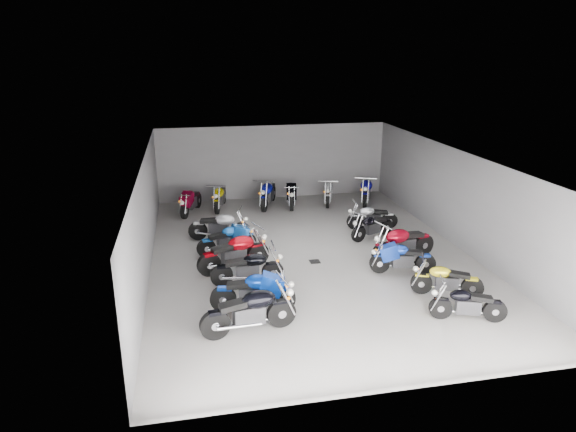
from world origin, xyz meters
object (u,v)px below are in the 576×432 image
Objects in this scene: motorcycle_right_e at (372,226)px; motorcycle_left_b at (254,292)px; motorcycle_back_f at (366,190)px; motorcycle_left_d at (235,253)px; motorcycle_right_c at (402,258)px; motorcycle_back_b at (220,197)px; motorcycle_right_d at (403,243)px; motorcycle_back_a at (191,201)px; motorcycle_back_c at (268,193)px; motorcycle_left_f at (220,226)px; motorcycle_left_c at (248,268)px; drain_grate at (315,261)px; motorcycle_right_b at (446,280)px; motorcycle_right_a at (467,304)px; motorcycle_back_e at (328,192)px; motorcycle_left_a at (250,311)px; motorcycle_left_e at (228,240)px; motorcycle_right_f at (372,217)px; motorcycle_back_d at (291,194)px.

motorcycle_left_b is at bearing 109.62° from motorcycle_right_e.
motorcycle_back_f is at bearing 155.46° from motorcycle_left_b.
motorcycle_left_d is 1.15× the size of motorcycle_right_c.
motorcycle_back_b is 0.95× the size of motorcycle_back_f.
motorcycle_right_d is (5.01, 2.37, 0.04)m from motorcycle_left_b.
motorcycle_back_c reaches higher than motorcycle_back_a.
motorcycle_left_d is at bearing 21.37° from motorcycle_left_f.
motorcycle_left_c is at bearing 23.90° from motorcycle_left_f.
drain_grate is at bearing 72.40° from motorcycle_right_c.
motorcycle_left_f is 1.16× the size of motorcycle_right_b.
motorcycle_left_f is 5.30m from motorcycle_right_e.
motorcycle_right_e is at bearing 27.52° from motorcycle_right_b.
motorcycle_left_d is at bearing 122.40° from motorcycle_back_a.
motorcycle_back_e is (-0.61, 10.30, 0.06)m from motorcycle_right_a.
motorcycle_back_b is at bearing 44.50° from motorcycle_right_c.
motorcycle_right_c is 7.29m from motorcycle_back_f.
motorcycle_left_f is at bearing 173.42° from motorcycle_left_a.
motorcycle_left_f is 6.33m from motorcycle_right_c.
motorcycle_left_e is 5.58m from motorcycle_right_f.
motorcycle_left_a is at bearing 121.32° from motorcycle_right_b.
motorcycle_back_d is 3.27m from motorcycle_back_f.
motorcycle_left_a is at bearing 82.48° from motorcycle_back_d.
motorcycle_back_c reaches higher than motorcycle_right_d.
motorcycle_left_a is at bearing -2.12° from motorcycle_left_b.
drain_grate is 0.14× the size of motorcycle_left_a.
motorcycle_right_b is 0.81× the size of motorcycle_back_c.
motorcycle_left_b is 1.03× the size of motorcycle_left_f.
motorcycle_left_a is 1.03× the size of motorcycle_back_c.
motorcycle_right_b is (5.15, -0.18, -0.06)m from motorcycle_left_b.
motorcycle_left_e is 5.38m from motorcycle_back_c.
motorcycle_right_e reaches higher than motorcycle_right_a.
motorcycle_right_c is 7.57m from motorcycle_back_d.
motorcycle_back_e reaches higher than motorcycle_back_a.
motorcycle_right_c is at bearing 89.97° from motorcycle_left_c.
drain_grate is 4.55m from motorcycle_left_a.
motorcycle_left_c is at bearing 133.38° from motorcycle_right_f.
motorcycle_back_d is (-2.32, 3.44, 0.08)m from motorcycle_right_f.
motorcycle_back_a is (-1.17, 9.56, -0.05)m from motorcycle_left_a.
motorcycle_left_f is at bearing 50.31° from motorcycle_back_f.
motorcycle_left_f reaches higher than motorcycle_left_c.
motorcycle_left_c is 5.48m from motorcycle_right_e.
motorcycle_right_d reaches higher than motorcycle_left_f.
motorcycle_back_c reaches higher than motorcycle_back_e.
motorcycle_right_e is (0.16, 2.95, -0.02)m from motorcycle_right_c.
drain_grate is 0.18× the size of motorcycle_right_b.
motorcycle_back_a is (-6.15, 4.16, 0.06)m from motorcycle_right_e.
motorcycle_back_f is at bearing -40.08° from motorcycle_right_e.
motorcycle_back_a reaches higher than motorcycle_right_c.
motorcycle_right_d reaches higher than motorcycle_right_b.
motorcycle_right_a is 5.88m from motorcycle_right_e.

